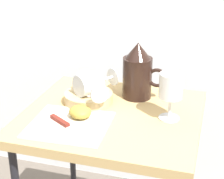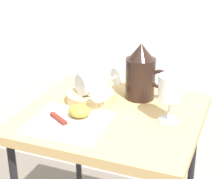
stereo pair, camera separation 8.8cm
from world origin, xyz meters
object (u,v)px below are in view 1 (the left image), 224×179
Objects in this scene: wine_glass_tipped_near at (89,83)px; knife at (66,125)px; wine_glass_upright at (171,89)px; apple_half_left at (79,112)px; pitcher at (138,76)px; table at (112,133)px; basket_tray at (88,98)px; apple_half_right at (81,112)px; wine_glass_tipped_far at (90,83)px.

wine_glass_tipped_near is 0.82× the size of knife.
knife is at bearing -153.46° from wine_glass_upright.
pitcher is at bearing 56.97° from apple_half_left.
wine_glass_upright is (0.18, 0.01, 0.17)m from table.
table is 0.25m from wine_glass_upright.
basket_tray is 2.50× the size of apple_half_right.
wine_glass_tipped_far is 0.19m from knife.
apple_half_left is 0.36× the size of knife.
wine_glass_upright is at bearing 26.54° from knife.
wine_glass_upright reaches higher than basket_tray.
knife is (-0.01, -0.18, -0.01)m from basket_tray.
basket_tray is 0.84× the size of pitcher.
wine_glass_upright reaches higher than apple_half_right.
knife is (-0.02, -0.06, -0.01)m from apple_half_right.
pitcher reaches higher than wine_glass_tipped_near.
table is 11.25× the size of apple_half_right.
wine_glass_upright is 0.33m from knife.
wine_glass_tipped_near is (-0.14, -0.10, -0.01)m from pitcher.
wine_glass_upright is (0.13, -0.13, 0.02)m from pitcher.
wine_glass_tipped_near is at bearing 94.10° from apple_half_left.
wine_glass_tipped_near reaches higher than basket_tray.
wine_glass_upright is at bearing -8.52° from basket_tray.
apple_half_left is (0.01, -0.12, 0.00)m from basket_tray.
wine_glass_tipped_far is at bearing 85.72° from knife.
wine_glass_tipped_near is at bearing 97.07° from apple_half_right.
knife is at bearing -93.08° from wine_glass_tipped_near.
wine_glass_tipped_near is (-0.09, 0.05, 0.14)m from table.
pitcher reaches higher than basket_tray.
pitcher is 1.07× the size of knife.
pitcher is 0.25m from apple_half_right.
wine_glass_upright is 2.28× the size of apple_half_right.
wine_glass_tipped_near is 2.30× the size of apple_half_right.
wine_glass_upright is 0.28m from apple_half_right.
table is 0.18m from wine_glass_tipped_near.
apple_half_right is at bearing -121.36° from pitcher.
pitcher is at bearing 71.06° from table.
wine_glass_tipped_near is 0.00m from wine_glass_tipped_far.
wine_glass_tipped_far is at bearing -30.31° from basket_tray.
wine_glass_upright reaches higher than wine_glass_tipped_near.
apple_half_left is at bearing -164.43° from wine_glass_upright.
basket_tray is at bearing 98.62° from apple_half_right.
apple_half_right is 0.07m from knife.
apple_half_right reaches higher than basket_tray.
basket_tray is 0.12m from apple_half_left.
wine_glass_upright is at bearing 3.11° from table.
apple_half_left is (0.00, -0.11, -0.05)m from wine_glass_tipped_far.
apple_half_left and apple_half_right have the same top height.
basket_tray is at bearing 149.69° from wine_glass_tipped_far.
wine_glass_tipped_near is at bearing 172.11° from wine_glass_upright.
wine_glass_upright is 0.99× the size of wine_glass_tipped_near.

